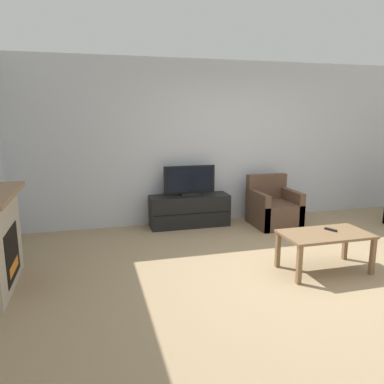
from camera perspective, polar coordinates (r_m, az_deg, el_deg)
The scene contains 7 objects.
ground_plane at distance 4.69m, azimuth 15.41°, elevation -11.54°, with size 24.00×24.00×0.00m, color #9E8460.
wall_back at distance 6.50m, azimuth 5.28°, elevation 7.55°, with size 12.00×0.06×2.70m.
tv_stand at distance 6.19m, azimuth -0.38°, elevation -2.85°, with size 1.31×0.42×0.52m.
tv at distance 6.09m, azimuth -0.38°, elevation 1.58°, with size 0.85×0.18×0.49m.
armchair at distance 6.39m, azimuth 12.23°, elevation -2.53°, with size 0.70×0.76×0.82m.
coffee_table at distance 4.67m, azimuth 19.64°, elevation -6.62°, with size 1.03×0.56×0.47m.
remote at distance 4.77m, azimuth 20.39°, elevation -5.40°, with size 0.10×0.15×0.02m.
Camera 1 is at (-2.27, -3.68, 1.82)m, focal length 35.00 mm.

